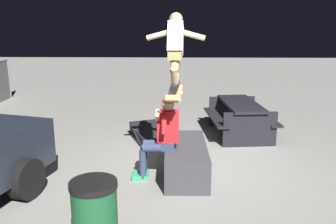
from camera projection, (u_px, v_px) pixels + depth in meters
name	position (u px, v px, depth m)	size (l,w,h in m)	color
ground_plane	(193.00, 172.00, 6.07)	(40.00, 40.00, 0.00)	gray
ledge_box_main	(186.00, 159.00, 5.95)	(1.62, 0.68, 0.51)	#38383D
person_sitting_on_ledge	(161.00, 134.00, 5.66)	(0.59, 0.75, 1.34)	#2D3856
skateboard	(175.00, 93.00, 5.43)	(1.03, 0.27, 0.14)	#AD8451
skater_airborne	(175.00, 47.00, 5.32)	(0.63, 0.89, 1.12)	black
kicker_ramp	(155.00, 137.00, 7.67)	(1.44, 1.21, 0.40)	black
picnic_table_back	(240.00, 113.00, 7.93)	(1.82, 1.49, 0.75)	black
trash_bin	(95.00, 224.00, 3.65)	(0.48, 0.48, 0.93)	#19512D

